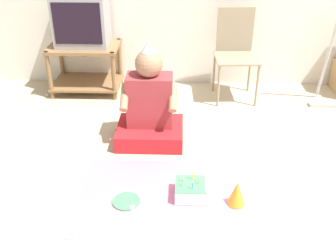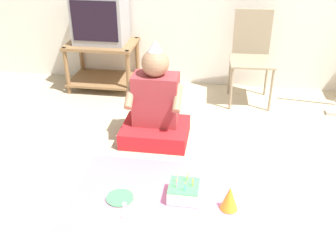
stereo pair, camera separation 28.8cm
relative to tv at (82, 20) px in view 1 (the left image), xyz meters
name	(u,v)px [view 1 (the left image)]	position (x,y,z in m)	size (l,w,h in m)	color
ground_plane	(280,206)	(1.69, -1.88, -0.76)	(16.00, 16.00, 0.00)	tan
tv_stand	(86,64)	(0.00, -0.02, -0.45)	(0.72, 0.51, 0.51)	olive
tv	(82,20)	(0.00, 0.00, 0.00)	(0.53, 0.39, 0.50)	#99999E
folding_chair	(236,48)	(1.56, -0.09, -0.24)	(0.44, 0.44, 0.90)	gray
dust_mop	(327,73)	(2.45, -0.28, -0.42)	(0.28, 0.27, 1.18)	#B2ADA3
person_seated	(150,109)	(0.76, -1.03, -0.47)	(0.56, 0.46, 0.86)	red
party_cloth	(172,196)	(0.96, -1.81, -0.75)	(1.31, 0.86, 0.01)	pink
birthday_cake	(190,190)	(1.09, -1.80, -0.70)	(0.21, 0.21, 0.16)	white
party_hat_blue	(237,193)	(1.40, -1.87, -0.66)	(0.12, 0.12, 0.17)	gold
paper_plate	(126,201)	(0.65, -1.88, -0.74)	(0.19, 0.19, 0.01)	#4CB266
plastic_spoon_near	(132,209)	(0.70, -1.96, -0.74)	(0.04, 0.15, 0.01)	white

